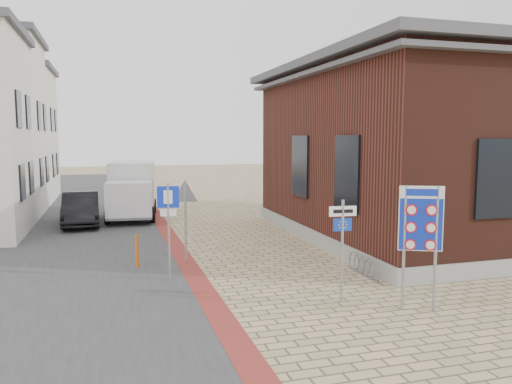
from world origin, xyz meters
TOP-DOWN VIEW (x-y plane):
  - ground at (0.00, 0.00)m, footprint 120.00×120.00m
  - road_strip at (-5.50, 15.00)m, footprint 7.00×60.00m
  - curb_strip at (-2.00, 10.00)m, footprint 0.60×40.00m
  - brick_building at (8.99, 7.00)m, footprint 13.00×13.00m
  - bike_rack at (2.65, 2.20)m, footprint 0.08×1.80m
  - sedan at (-5.51, 13.36)m, footprint 1.68×4.47m
  - box_truck at (-3.18, 14.65)m, footprint 2.62×5.36m
  - border_sign at (2.43, -0.71)m, footprint 0.91×0.44m
  - essen_sign at (1.00, 0.30)m, footprint 0.67×0.10m
  - parking_sign at (-2.73, 3.33)m, footprint 0.59×0.13m
  - yield_sign at (-2.00, 5.11)m, footprint 0.88×0.37m
  - bollard at (-3.50, 5.00)m, footprint 0.11×0.11m

SIDE VIEW (x-z plane):
  - ground at x=0.00m, z-range 0.00..0.00m
  - road_strip at x=-5.50m, z-range 0.00..0.02m
  - curb_strip at x=-2.00m, z-range 0.00..0.03m
  - bike_rack at x=2.65m, z-range -0.04..0.56m
  - bollard at x=-3.50m, z-range 0.00..1.02m
  - sedan at x=-5.51m, z-range 0.00..1.46m
  - box_truck at x=-3.18m, z-range 0.04..2.75m
  - essen_sign at x=1.00m, z-range 0.40..2.88m
  - parking_sign at x=-2.73m, z-range 0.51..3.21m
  - yield_sign at x=-2.00m, z-range 0.68..3.25m
  - border_sign at x=2.43m, z-range 0.63..3.49m
  - brick_building at x=8.99m, z-range 0.09..6.89m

